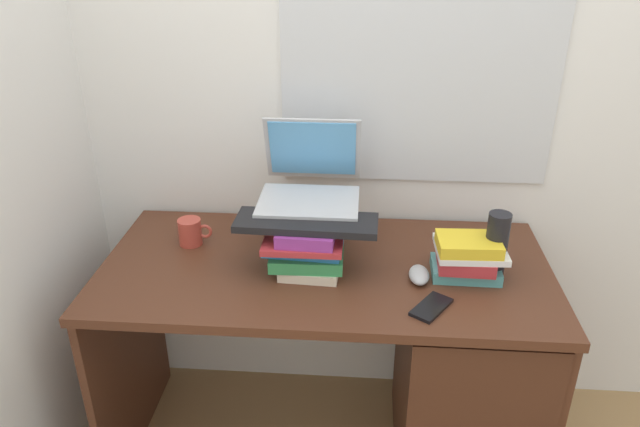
{
  "coord_description": "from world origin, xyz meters",
  "views": [
    {
      "loc": [
        0.11,
        -1.6,
        1.72
      ],
      "look_at": [
        -0.02,
        -0.01,
        0.94
      ],
      "focal_mm": 33.59,
      "sensor_mm": 36.0,
      "label": 1
    }
  ],
  "objects_px": {
    "book_stack_keyboard_riser": "(306,248)",
    "water_bottle": "(496,246)",
    "book_stack_side": "(467,257)",
    "cell_phone": "(431,307)",
    "desk": "(432,363)",
    "computer_mouse": "(419,275)",
    "keyboard": "(306,223)",
    "laptop": "(310,179)",
    "mug": "(191,232)",
    "book_stack_tall": "(308,228)"
  },
  "relations": [
    {
      "from": "laptop",
      "to": "water_bottle",
      "type": "xyz_separation_m",
      "value": [
        0.56,
        -0.17,
        -0.12
      ]
    },
    {
      "from": "water_bottle",
      "to": "book_stack_tall",
      "type": "bearing_deg",
      "value": 169.52
    },
    {
      "from": "keyboard",
      "to": "water_bottle",
      "type": "bearing_deg",
      "value": 3.25
    },
    {
      "from": "book_stack_keyboard_riser",
      "to": "cell_phone",
      "type": "xyz_separation_m",
      "value": [
        0.36,
        -0.17,
        -0.07
      ]
    },
    {
      "from": "keyboard",
      "to": "mug",
      "type": "height_order",
      "value": "keyboard"
    },
    {
      "from": "desk",
      "to": "computer_mouse",
      "type": "height_order",
      "value": "computer_mouse"
    },
    {
      "from": "keyboard",
      "to": "book_stack_tall",
      "type": "bearing_deg",
      "value": 95.08
    },
    {
      "from": "book_stack_tall",
      "to": "keyboard",
      "type": "relative_size",
      "value": 0.54
    },
    {
      "from": "computer_mouse",
      "to": "water_bottle",
      "type": "distance_m",
      "value": 0.24
    },
    {
      "from": "computer_mouse",
      "to": "book_stack_keyboard_riser",
      "type": "bearing_deg",
      "value": 175.46
    },
    {
      "from": "cell_phone",
      "to": "book_stack_keyboard_riser",
      "type": "bearing_deg",
      "value": -171.0
    },
    {
      "from": "keyboard",
      "to": "mug",
      "type": "xyz_separation_m",
      "value": [
        -0.4,
        0.14,
        -0.12
      ]
    },
    {
      "from": "keyboard",
      "to": "computer_mouse",
      "type": "bearing_deg",
      "value": -2.86
    },
    {
      "from": "book_stack_side",
      "to": "keyboard",
      "type": "height_order",
      "value": "keyboard"
    },
    {
      "from": "laptop",
      "to": "computer_mouse",
      "type": "relative_size",
      "value": 3.05
    },
    {
      "from": "keyboard",
      "to": "mug",
      "type": "relative_size",
      "value": 3.74
    },
    {
      "from": "desk",
      "to": "book_stack_tall",
      "type": "height_order",
      "value": "book_stack_tall"
    },
    {
      "from": "book_stack_keyboard_riser",
      "to": "cell_phone",
      "type": "relative_size",
      "value": 1.78
    },
    {
      "from": "mug",
      "to": "water_bottle",
      "type": "distance_m",
      "value": 0.97
    },
    {
      "from": "laptop",
      "to": "keyboard",
      "type": "distance_m",
      "value": 0.19
    },
    {
      "from": "laptop",
      "to": "mug",
      "type": "height_order",
      "value": "laptop"
    },
    {
      "from": "keyboard",
      "to": "water_bottle",
      "type": "distance_m",
      "value": 0.56
    },
    {
      "from": "book_stack_tall",
      "to": "cell_phone",
      "type": "xyz_separation_m",
      "value": [
        0.37,
        -0.29,
        -0.08
      ]
    },
    {
      "from": "desk",
      "to": "water_bottle",
      "type": "bearing_deg",
      "value": -0.11
    },
    {
      "from": "mug",
      "to": "book_stack_keyboard_riser",
      "type": "bearing_deg",
      "value": -19.59
    },
    {
      "from": "book_stack_side",
      "to": "water_bottle",
      "type": "xyz_separation_m",
      "value": [
        0.08,
        0.0,
        0.04
      ]
    },
    {
      "from": "book_stack_keyboard_riser",
      "to": "book_stack_side",
      "type": "distance_m",
      "value": 0.48
    },
    {
      "from": "mug",
      "to": "computer_mouse",
      "type": "bearing_deg",
      "value": -12.87
    },
    {
      "from": "mug",
      "to": "water_bottle",
      "type": "bearing_deg",
      "value": -7.58
    },
    {
      "from": "book_stack_tall",
      "to": "book_stack_side",
      "type": "distance_m",
      "value": 0.5
    },
    {
      "from": "book_stack_tall",
      "to": "cell_phone",
      "type": "height_order",
      "value": "book_stack_tall"
    },
    {
      "from": "book_stack_keyboard_riser",
      "to": "mug",
      "type": "distance_m",
      "value": 0.42
    },
    {
      "from": "desk",
      "to": "keyboard",
      "type": "height_order",
      "value": "keyboard"
    },
    {
      "from": "desk",
      "to": "mug",
      "type": "xyz_separation_m",
      "value": [
        -0.81,
        0.13,
        0.39
      ]
    },
    {
      "from": "mug",
      "to": "book_stack_tall",
      "type": "bearing_deg",
      "value": -3.32
    },
    {
      "from": "computer_mouse",
      "to": "water_bottle",
      "type": "height_order",
      "value": "water_bottle"
    },
    {
      "from": "book_stack_side",
      "to": "cell_phone",
      "type": "bearing_deg",
      "value": -122.76
    },
    {
      "from": "book_stack_keyboard_riser",
      "to": "keyboard",
      "type": "relative_size",
      "value": 0.58
    },
    {
      "from": "book_stack_side",
      "to": "computer_mouse",
      "type": "relative_size",
      "value": 2.06
    },
    {
      "from": "book_stack_keyboard_riser",
      "to": "mug",
      "type": "height_order",
      "value": "book_stack_keyboard_riser"
    },
    {
      "from": "book_stack_tall",
      "to": "book_stack_keyboard_riser",
      "type": "distance_m",
      "value": 0.12
    },
    {
      "from": "mug",
      "to": "cell_phone",
      "type": "relative_size",
      "value": 0.83
    },
    {
      "from": "book_stack_tall",
      "to": "computer_mouse",
      "type": "xyz_separation_m",
      "value": [
        0.34,
        -0.15,
        -0.07
      ]
    },
    {
      "from": "computer_mouse",
      "to": "water_bottle",
      "type": "relative_size",
      "value": 0.5
    },
    {
      "from": "laptop",
      "to": "mug",
      "type": "xyz_separation_m",
      "value": [
        -0.39,
        -0.04,
        -0.18
      ]
    },
    {
      "from": "desk",
      "to": "laptop",
      "type": "bearing_deg",
      "value": 157.67
    },
    {
      "from": "desk",
      "to": "computer_mouse",
      "type": "relative_size",
      "value": 13.4
    },
    {
      "from": "book_stack_keyboard_riser",
      "to": "water_bottle",
      "type": "bearing_deg",
      "value": 1.39
    },
    {
      "from": "book_stack_tall",
      "to": "water_bottle",
      "type": "xyz_separation_m",
      "value": [
        0.57,
        -0.1,
        0.02
      ]
    },
    {
      "from": "keyboard",
      "to": "desk",
      "type": "bearing_deg",
      "value": 3.71
    }
  ]
}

